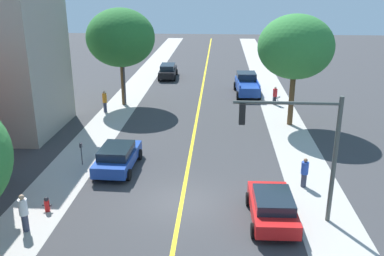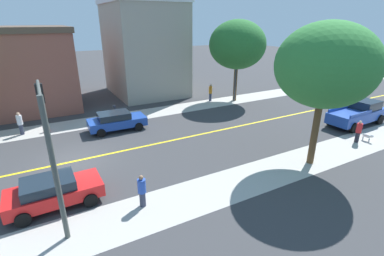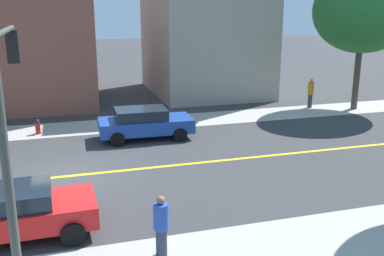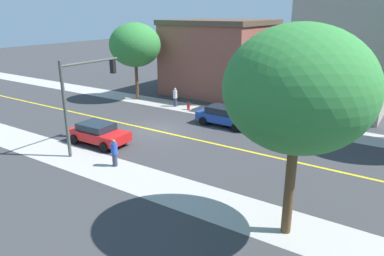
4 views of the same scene
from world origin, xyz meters
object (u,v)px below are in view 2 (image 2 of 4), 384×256
Objects in this scene: street_tree_left_far at (326,66)px; small_dog at (368,136)px; blue_pickup_truck at (358,113)px; pedestrian_white_shirt at (20,123)px; street_tree_left_near at (237,45)px; parking_meter at (115,111)px; black_sedan_left_curb at (323,87)px; pedestrian_orange_shirt at (210,92)px; traffic_light_mast at (48,134)px; pedestrian_red_shirt at (359,131)px; fire_hydrant at (46,127)px; street_lamp at (236,67)px; blue_sedan_left_curb at (116,121)px; pedestrian_blue_shirt at (142,190)px; red_sedan_right_curb at (53,191)px.

small_dog is (-0.27, 6.27, -5.44)m from street_tree_left_far.
blue_pickup_truck reaches higher than pedestrian_white_shirt.
street_tree_left_near reaches higher than parking_meter.
pedestrian_orange_shirt is (-3.61, -13.39, 0.15)m from black_sedan_left_curb.
pedestrian_red_shirt is at bearing -93.80° from traffic_light_mast.
fire_hydrant is 0.98× the size of small_dog.
parking_meter is 0.85× the size of pedestrian_red_shirt.
small_dog is (13.28, 1.81, -3.24)m from street_lamp.
street_lamp reaches higher than black_sedan_left_curb.
blue_sedan_left_curb is at bearing -141.52° from street_tree_left_far.
traffic_light_mast is 3.33× the size of pedestrian_white_shirt.
street_tree_left_far reaches higher than blue_pickup_truck.
pedestrian_blue_shirt is at bearing -94.03° from small_dog.
fire_hydrant is (-13.33, -13.70, -5.46)m from street_tree_left_far.
street_tree_left_far is 21.11m from pedestrian_white_shirt.
red_sedan_right_curb is at bearing 177.36° from blue_pickup_truck.
red_sedan_right_curb is 0.74× the size of blue_pickup_truck.
parking_meter is 13.13m from street_lamp.
street_lamp is at bearing 166.08° from black_sedan_left_curb.
traffic_light_mast reaches higher than street_lamp.
pedestrian_white_shirt is (-11.85, -1.71, -3.02)m from traffic_light_mast.
fire_hydrant is at bearing -125.26° from small_dog.
street_lamp is at bearing 119.59° from pedestrian_red_shirt.
street_tree_left_near is 5.11× the size of pedestrian_blue_shirt.
blue_pickup_truck is at bearing -23.60° from blue_sedan_left_curb.
pedestrian_orange_shirt is 17.59m from pedestrian_white_shirt.
pedestrian_white_shirt reaches higher than parking_meter.
red_sedan_right_curb reaches higher than parking_meter.
street_lamp is 3.70m from pedestrian_orange_shirt.
black_sedan_left_curb is 14.72m from pedestrian_red_shirt.
street_tree_left_far is 1.95× the size of red_sedan_right_curb.
pedestrian_red_shirt is at bearing -149.56° from blue_pickup_truck.
pedestrian_blue_shirt is (0.93, 3.32, -3.09)m from traffic_light_mast.
pedestrian_blue_shirt is (10.26, -1.52, 0.07)m from blue_sedan_left_curb.
street_lamp is 3.17× the size of pedestrian_orange_shirt.
pedestrian_red_shirt is at bearing 3.49° from street_tree_left_near.
street_tree_left_far is 16.50m from parking_meter.
street_lamp is 3.56× the size of pedestrian_red_shirt.
blue_sedan_left_curb is at bearing -27.40° from traffic_light_mast.
blue_sedan_left_curb is 10.37m from pedestrian_blue_shirt.
small_dog is (2.48, -2.64, -0.58)m from blue_pickup_truck.
pedestrian_white_shirt is (-10.72, -1.48, 0.17)m from red_sedan_right_curb.
street_lamp is 19.72m from pedestrian_blue_shirt.
blue_pickup_truck is (0.14, 22.80, 0.21)m from red_sedan_right_curb.
pedestrian_red_shirt is (-0.50, 5.41, -4.98)m from street_tree_left_far.
red_sedan_right_curb is 22.80m from blue_pickup_truck.
blue_sedan_left_curb is at bearing -24.11° from pedestrian_orange_shirt.
small_dog is (13.34, 21.64, -0.54)m from pedestrian_white_shirt.
street_tree_left_far is 1.85× the size of blue_sedan_left_curb.
pedestrian_white_shirt is at bearing 153.60° from blue_pickup_truck.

